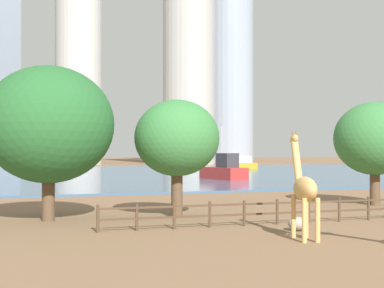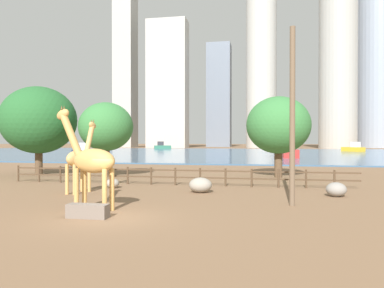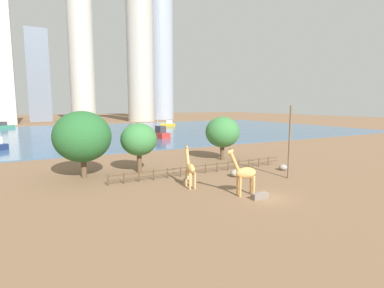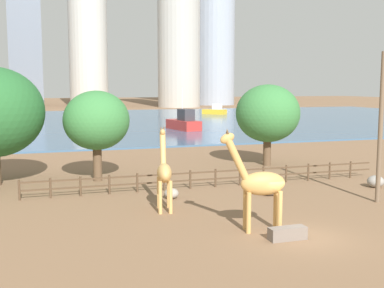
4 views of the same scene
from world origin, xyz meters
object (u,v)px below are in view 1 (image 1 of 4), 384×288
Objects in this scene: boulder_near_fence at (298,224)px; tree_center_broad at (177,139)px; tree_right_tall at (49,125)px; boat_tug at (243,164)px; tree_left_large at (375,139)px; boat_ferry at (224,170)px; giraffe_companion at (304,188)px.

tree_center_broad reaches higher than boulder_near_fence.
tree_right_tall is (-10.93, 7.93, 4.92)m from boulder_near_fence.
tree_right_tall is 86.98m from boat_tug.
tree_center_broad is 7.24m from tree_right_tall.
boat_tug is (37.60, 75.05, -3.46)m from tree_center_broad.
boat_tug is at bearing 72.98° from tree_left_large.
tree_left_large is 0.92× the size of boat_ferry.
boat_ferry is at bearing -7.45° from giraffe_companion.
tree_left_large reaches higher than boat_ferry.
tree_right_tall is 1.08× the size of boat_ferry.
boat_ferry is (17.99, 36.87, -3.21)m from tree_center_broad.
tree_center_broad is at bearing 109.51° from boat_tug.
tree_center_broad is 1.18× the size of boat_tug.
boat_tug is at bearing 58.98° from tree_right_tall.
tree_left_large is 0.85× the size of tree_right_tall.
boat_tug is (33.85, 82.38, 0.75)m from boulder_near_fence.
boulder_near_fence is 9.25m from tree_center_broad.
tree_right_tall is at bearing 175.26° from tree_center_broad.
boat_ferry is at bearing 55.24° from tree_right_tall.
giraffe_companion is at bearing 113.74° from boat_tug.
tree_right_tall is (-7.18, 0.60, 0.72)m from tree_center_broad.
tree_right_tall is at bearing 105.10° from boat_tug.
tree_left_large is 22.65m from tree_right_tall.
boulder_near_fence is 0.14× the size of tree_center_broad.
giraffe_companion reaches higher than boat_tug.
giraffe_companion is 0.70× the size of tree_center_broad.
tree_center_broad is (-2.63, 9.88, 2.33)m from giraffe_companion.
tree_center_broad is at bearing -4.74° from tree_right_tall.
boulder_near_fence is 0.16× the size of boat_tug.
tree_left_large reaches higher than boat_tug.
tree_right_tall reaches higher than boulder_near_fence.
tree_center_broad is 41.15m from boat_ferry.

